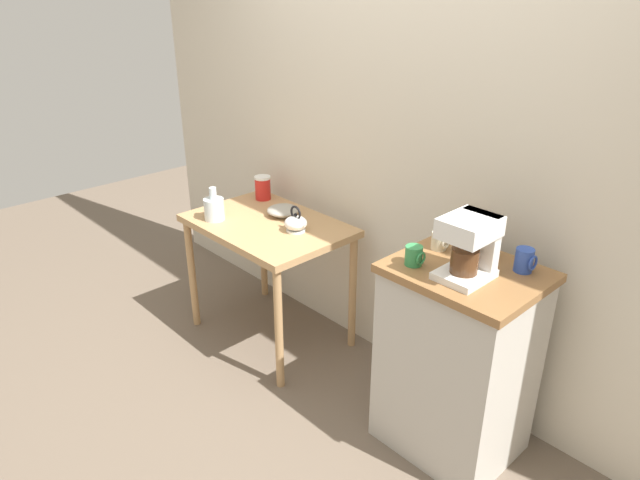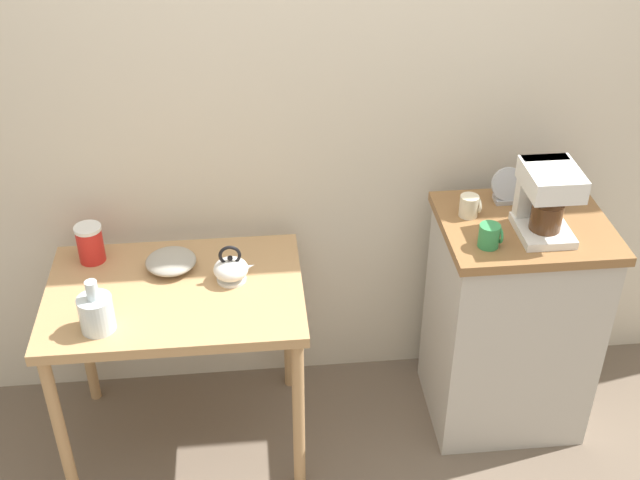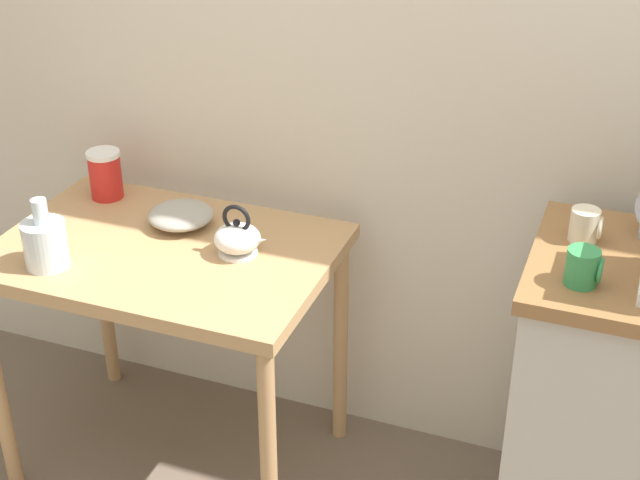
{
  "view_description": "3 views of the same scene",
  "coord_description": "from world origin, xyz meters",
  "px_view_note": "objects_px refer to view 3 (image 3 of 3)",
  "views": [
    {
      "loc": [
        1.78,
        -1.82,
        2.02
      ],
      "look_at": [
        -0.09,
        -0.06,
        0.83
      ],
      "focal_mm": 32.29,
      "sensor_mm": 36.0,
      "label": 1
    },
    {
      "loc": [
        -0.32,
        -2.34,
        2.5
      ],
      "look_at": [
        -0.09,
        -0.02,
        0.95
      ],
      "focal_mm": 45.85,
      "sensor_mm": 36.0,
      "label": 2
    },
    {
      "loc": [
        0.57,
        -1.9,
        2.0
      ],
      "look_at": [
        -0.13,
        -0.04,
        0.89
      ],
      "focal_mm": 52.38,
      "sensor_mm": 36.0,
      "label": 3
    }
  ],
  "objects_px": {
    "mug_tall_green": "(583,267)",
    "mug_small_cream": "(585,225)",
    "glass_carafe_vase": "(45,242)",
    "teakettle": "(238,238)",
    "canister_enamel": "(105,174)",
    "bowl_stoneware": "(181,215)"
  },
  "relations": [
    {
      "from": "glass_carafe_vase",
      "to": "mug_tall_green",
      "type": "height_order",
      "value": "mug_tall_green"
    },
    {
      "from": "teakettle",
      "to": "mug_tall_green",
      "type": "relative_size",
      "value": 1.82
    },
    {
      "from": "canister_enamel",
      "to": "mug_tall_green",
      "type": "height_order",
      "value": "mug_tall_green"
    },
    {
      "from": "canister_enamel",
      "to": "mug_tall_green",
      "type": "bearing_deg",
      "value": -12.06
    },
    {
      "from": "bowl_stoneware",
      "to": "teakettle",
      "type": "relative_size",
      "value": 1.2
    },
    {
      "from": "bowl_stoneware",
      "to": "mug_small_cream",
      "type": "distance_m",
      "value": 1.11
    },
    {
      "from": "teakettle",
      "to": "mug_tall_green",
      "type": "height_order",
      "value": "mug_tall_green"
    },
    {
      "from": "bowl_stoneware",
      "to": "canister_enamel",
      "type": "bearing_deg",
      "value": 163.83
    },
    {
      "from": "teakettle",
      "to": "glass_carafe_vase",
      "type": "distance_m",
      "value": 0.5
    },
    {
      "from": "glass_carafe_vase",
      "to": "canister_enamel",
      "type": "height_order",
      "value": "glass_carafe_vase"
    },
    {
      "from": "teakettle",
      "to": "glass_carafe_vase",
      "type": "relative_size",
      "value": 0.79
    },
    {
      "from": "bowl_stoneware",
      "to": "canister_enamel",
      "type": "relative_size",
      "value": 1.25
    },
    {
      "from": "bowl_stoneware",
      "to": "glass_carafe_vase",
      "type": "relative_size",
      "value": 0.96
    },
    {
      "from": "teakettle",
      "to": "canister_enamel",
      "type": "height_order",
      "value": "same"
    },
    {
      "from": "glass_carafe_vase",
      "to": "bowl_stoneware",
      "type": "bearing_deg",
      "value": 55.24
    },
    {
      "from": "teakettle",
      "to": "glass_carafe_vase",
      "type": "height_order",
      "value": "glass_carafe_vase"
    },
    {
      "from": "glass_carafe_vase",
      "to": "canister_enamel",
      "type": "distance_m",
      "value": 0.41
    },
    {
      "from": "mug_tall_green",
      "to": "mug_small_cream",
      "type": "bearing_deg",
      "value": 95.32
    },
    {
      "from": "glass_carafe_vase",
      "to": "canister_enamel",
      "type": "xyz_separation_m",
      "value": [
        -0.07,
        0.41,
        0.01
      ]
    },
    {
      "from": "mug_tall_green",
      "to": "mug_small_cream",
      "type": "height_order",
      "value": "mug_tall_green"
    },
    {
      "from": "canister_enamel",
      "to": "mug_small_cream",
      "type": "relative_size",
      "value": 1.82
    },
    {
      "from": "mug_tall_green",
      "to": "mug_small_cream",
      "type": "distance_m",
      "value": 0.2
    }
  ]
}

